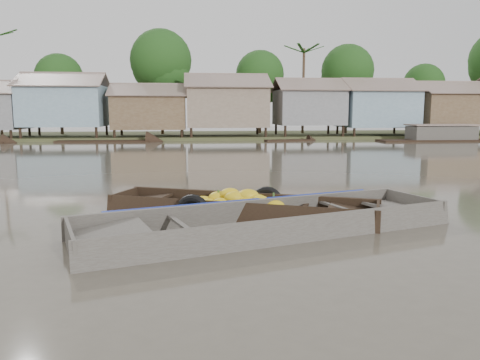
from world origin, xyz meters
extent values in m
plane|color=#534C3F|center=(0.00, 0.00, 0.00)|extent=(120.00, 120.00, 0.00)
cube|color=#384723|center=(0.00, 33.00, 0.00)|extent=(120.00, 12.00, 0.50)
cube|color=#7A96A8|center=(-10.50, 29.50, 2.70)|extent=(6.20, 5.20, 3.20)
cube|color=brown|center=(-10.50, 28.10, 4.75)|extent=(6.60, 3.02, 1.28)
cube|color=brown|center=(-10.50, 30.90, 4.75)|extent=(6.60, 3.02, 1.28)
cube|color=brown|center=(-3.80, 29.50, 2.20)|extent=(5.80, 4.60, 2.70)
cube|color=brown|center=(-3.80, 28.26, 4.00)|extent=(6.20, 2.67, 1.14)
cube|color=brown|center=(-3.80, 30.74, 4.00)|extent=(6.20, 2.67, 1.14)
cube|color=#7B6755|center=(2.50, 29.50, 2.65)|extent=(6.50, 5.30, 3.30)
cube|color=brown|center=(2.50, 28.07, 4.75)|extent=(6.90, 3.08, 1.31)
cube|color=brown|center=(2.50, 30.93, 4.75)|extent=(6.90, 3.08, 1.31)
cube|color=slate|center=(9.50, 29.50, 2.60)|extent=(5.40, 4.70, 2.90)
cube|color=brown|center=(9.50, 28.23, 4.50)|extent=(5.80, 2.73, 1.17)
cube|color=brown|center=(9.50, 30.77, 4.50)|extent=(5.80, 2.73, 1.17)
cube|color=#7A96A8|center=(15.50, 29.50, 2.50)|extent=(6.00, 5.00, 3.10)
cube|color=brown|center=(15.50, 28.15, 4.50)|extent=(6.40, 2.90, 1.24)
cube|color=brown|center=(15.50, 30.85, 4.50)|extent=(6.40, 2.90, 1.24)
cube|color=brown|center=(22.00, 29.50, 2.45)|extent=(5.70, 4.90, 2.80)
cube|color=brown|center=(22.00, 28.18, 4.30)|extent=(6.10, 2.85, 1.21)
cube|color=brown|center=(22.00, 30.82, 4.30)|extent=(6.10, 2.85, 1.21)
cylinder|color=#473323|center=(-12.00, 34.00, 2.45)|extent=(0.28, 0.28, 4.90)
sphere|color=#113711|center=(-12.00, 34.00, 5.25)|extent=(4.20, 4.20, 4.20)
cylinder|color=#473323|center=(-3.00, 33.00, 3.15)|extent=(0.28, 0.28, 6.30)
sphere|color=#113711|center=(-3.00, 33.00, 6.75)|extent=(5.40, 5.40, 5.40)
cylinder|color=#473323|center=(6.00, 34.00, 2.62)|extent=(0.28, 0.28, 5.25)
sphere|color=#113711|center=(6.00, 34.00, 5.62)|extent=(4.50, 4.50, 4.50)
cylinder|color=#473323|center=(14.00, 33.00, 2.80)|extent=(0.28, 0.28, 5.60)
sphere|color=#113711|center=(14.00, 33.00, 6.00)|extent=(4.80, 4.80, 4.80)
cylinder|color=#473323|center=(22.00, 34.00, 2.27)|extent=(0.28, 0.28, 4.55)
sphere|color=#113711|center=(22.00, 34.00, 4.88)|extent=(3.90, 3.90, 3.90)
cylinder|color=#473323|center=(10.00, 33.50, 4.00)|extent=(0.24, 0.24, 8.00)
cube|color=black|center=(0.52, 0.50, -0.08)|extent=(5.90, 3.38, 0.08)
cube|color=black|center=(0.77, 1.09, 0.16)|extent=(5.63, 2.53, 0.56)
cube|color=black|center=(0.27, -0.09, 0.16)|extent=(5.63, 2.53, 0.56)
cube|color=black|center=(3.24, -0.67, 0.16)|extent=(0.57, 1.23, 0.53)
cube|color=black|center=(2.77, -0.46, 0.23)|extent=(1.39, 1.45, 0.20)
cube|color=black|center=(-2.20, 1.67, 0.16)|extent=(0.57, 1.23, 0.53)
cube|color=black|center=(-1.73, 1.46, 0.23)|extent=(1.39, 1.45, 0.20)
cube|color=black|center=(-0.78, 1.06, 0.27)|extent=(0.59, 1.20, 0.05)
cube|color=black|center=(1.82, -0.06, 0.27)|extent=(0.59, 1.20, 0.05)
ellipsoid|color=yellow|center=(1.31, -0.24, 0.20)|extent=(0.48, 0.42, 0.25)
ellipsoid|color=yellow|center=(-0.21, 0.57, 0.27)|extent=(0.51, 0.44, 0.27)
ellipsoid|color=yellow|center=(-0.26, 0.49, 0.20)|extent=(0.56, 0.48, 0.29)
ellipsoid|color=yellow|center=(-0.41, 0.84, 0.17)|extent=(0.45, 0.39, 0.23)
ellipsoid|color=yellow|center=(-0.32, 0.82, 0.27)|extent=(0.58, 0.50, 0.30)
ellipsoid|color=yellow|center=(0.06, 0.39, 0.33)|extent=(0.44, 0.38, 0.23)
ellipsoid|color=yellow|center=(0.92, 0.73, 0.27)|extent=(0.50, 0.43, 0.26)
ellipsoid|color=yellow|center=(0.28, 0.66, 0.48)|extent=(0.55, 0.47, 0.28)
ellipsoid|color=yellow|center=(0.44, 0.76, 0.35)|extent=(0.51, 0.44, 0.27)
ellipsoid|color=yellow|center=(0.36, 0.39, 0.44)|extent=(0.55, 0.47, 0.28)
ellipsoid|color=yellow|center=(0.04, 0.77, 0.38)|extent=(0.58, 0.50, 0.30)
ellipsoid|color=yellow|center=(0.35, 0.72, 0.36)|extent=(0.51, 0.44, 0.26)
ellipsoid|color=yellow|center=(0.47, 0.13, 0.23)|extent=(0.47, 0.40, 0.24)
ellipsoid|color=yellow|center=(0.48, 0.81, 0.31)|extent=(0.47, 0.41, 0.24)
ellipsoid|color=yellow|center=(-0.48, 0.55, 0.15)|extent=(0.46, 0.40, 0.24)
ellipsoid|color=yellow|center=(1.40, 0.37, 0.29)|extent=(0.57, 0.49, 0.29)
ellipsoid|color=yellow|center=(0.66, 0.40, 0.48)|extent=(0.59, 0.51, 0.30)
ellipsoid|color=yellow|center=(0.62, 0.25, 0.34)|extent=(0.50, 0.43, 0.26)
ellipsoid|color=yellow|center=(1.27, 0.50, 0.24)|extent=(0.50, 0.43, 0.26)
ellipsoid|color=yellow|center=(0.59, 0.58, 0.46)|extent=(0.44, 0.38, 0.23)
ellipsoid|color=yellow|center=(0.52, 0.65, 0.38)|extent=(0.55, 0.47, 0.28)
ellipsoid|color=yellow|center=(0.90, 0.15, 0.41)|extent=(0.45, 0.39, 0.23)
ellipsoid|color=yellow|center=(0.36, 0.91, 0.35)|extent=(0.46, 0.40, 0.24)
ellipsoid|color=yellow|center=(0.85, 0.29, 0.39)|extent=(0.53, 0.46, 0.27)
ellipsoid|color=yellow|center=(1.20, 0.04, 0.30)|extent=(0.53, 0.46, 0.27)
ellipsoid|color=yellow|center=(-0.34, 1.02, 0.24)|extent=(0.53, 0.46, 0.27)
ellipsoid|color=yellow|center=(0.55, 0.37, 0.38)|extent=(0.52, 0.45, 0.27)
cylinder|color=#3F6626|center=(0.03, 0.71, 0.47)|extent=(0.04, 0.04, 0.19)
cylinder|color=#3F6626|center=(0.72, 0.42, 0.47)|extent=(0.04, 0.04, 0.19)
cylinder|color=#3F6626|center=(1.21, 0.20, 0.47)|extent=(0.04, 0.04, 0.19)
torus|color=black|center=(1.20, 1.00, 0.18)|extent=(0.82, 0.49, 0.81)
torus|color=black|center=(-0.56, 0.17, 0.18)|extent=(0.81, 0.49, 0.80)
cube|color=#423C38|center=(0.92, -0.94, -0.08)|extent=(7.51, 3.79, 0.08)
cube|color=#423C38|center=(0.64, -0.08, 0.18)|extent=(7.22, 2.48, 0.60)
cube|color=#423C38|center=(1.20, -1.80, 0.18)|extent=(7.22, 2.48, 0.60)
cube|color=#423C38|center=(4.43, 0.20, 0.18)|extent=(0.62, 1.77, 0.57)
cube|color=#423C38|center=(3.82, 0.00, 0.25)|extent=(1.71, 1.90, 0.24)
cube|color=#423C38|center=(-2.59, -2.08, 0.18)|extent=(0.62, 1.77, 0.57)
cube|color=#423C38|center=(-1.98, -1.88, 0.25)|extent=(1.71, 1.90, 0.24)
cube|color=#423C38|center=(-0.76, -1.49, 0.30)|extent=(0.64, 1.71, 0.05)
cube|color=#423C38|center=(2.60, -0.40, 0.30)|extent=(0.64, 1.71, 0.05)
cube|color=#665E54|center=(0.92, -0.94, -0.03)|extent=(5.79, 3.10, 0.02)
cube|color=navy|center=(0.62, -0.03, 0.41)|extent=(5.82, 1.96, 0.15)
torus|color=olive|center=(2.56, -0.73, -0.01)|extent=(0.42, 0.42, 0.06)
torus|color=olive|center=(2.56, -0.73, 0.03)|extent=(0.34, 0.34, 0.06)
cube|color=black|center=(18.44, 24.50, -0.05)|extent=(9.18, 2.04, 0.35)
cube|color=black|center=(-7.01, 26.34, -0.05)|extent=(7.14, 2.15, 0.35)
cube|color=black|center=(7.02, 25.91, -0.05)|extent=(3.77, 1.43, 0.35)
cube|color=black|center=(19.00, 25.00, 0.55)|extent=(5.00, 2.00, 1.20)
camera|label=1|loc=(-0.62, -9.77, 2.36)|focal=35.00mm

